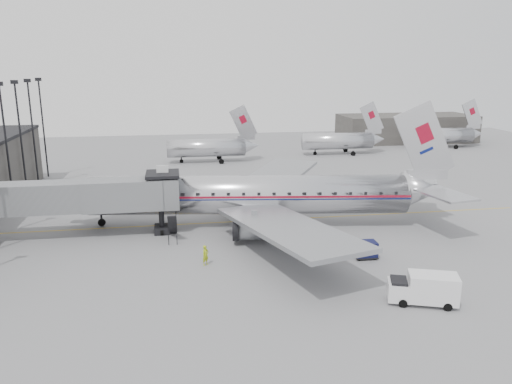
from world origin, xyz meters
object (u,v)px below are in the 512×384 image
airliner (256,195)px  baggage_cart_navy (366,249)px  service_van (424,288)px  ramp_worker (205,255)px

airliner → baggage_cart_navy: (8.30, -11.23, -2.58)m
baggage_cart_navy → airliner: bearing=128.9°
airliner → baggage_cart_navy: airliner is taller
service_van → baggage_cart_navy: bearing=114.6°
ramp_worker → service_van: bearing=-73.3°
service_van → ramp_worker: 18.31m
airliner → baggage_cart_navy: size_ratio=20.70×
airliner → ramp_worker: size_ratio=23.63×
service_van → baggage_cart_navy: service_van is taller
service_van → ramp_worker: bearing=166.5°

